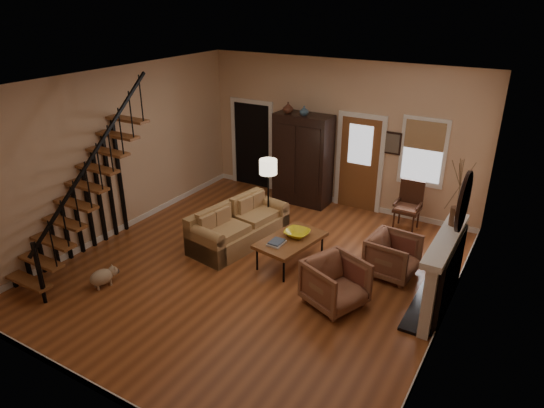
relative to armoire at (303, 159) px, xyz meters
The scene contains 15 objects.
room 1.49m from the armoire, 78.37° to the right, with size 7.00×7.33×3.30m.
staircase 4.94m from the armoire, 115.05° to the right, with size 0.94×2.80×3.20m, color brown, non-canonical shape.
fireplace 4.67m from the armoire, 34.69° to the right, with size 0.33×1.95×2.30m.
armoire is the anchor object (origin of this frame).
vase_a 1.23m from the armoire, 164.05° to the right, with size 0.24×0.24×0.25m, color #4C2619.
vase_b 1.16m from the armoire, 63.43° to the right, with size 0.20×0.20×0.21m, color #334C60.
sofa 2.57m from the armoire, 92.52° to the right, with size 0.90×2.08×0.77m, color #A87F4C, non-canonical shape.
coffee_table 2.99m from the armoire, 66.88° to the right, with size 0.77×1.31×0.50m, color brown, non-canonical shape.
bowl 2.81m from the armoire, 64.71° to the right, with size 0.45×0.45×0.11m, color yellow.
books 3.16m from the armoire, 71.07° to the right, with size 0.24×0.33×0.06m, color beige, non-canonical shape.
armchair_left 4.20m from the armoire, 55.44° to the right, with size 0.83×0.86×0.78m, color brown.
armchair_right 3.61m from the armoire, 36.29° to the right, with size 0.80×0.82×0.74m, color brown.
floor_lamp 1.73m from the armoire, 86.87° to the right, with size 0.36×0.36×1.55m, color black, non-canonical shape.
side_chair 2.61m from the armoire, ahead, with size 0.54×0.54×1.02m, color #3C1F13, non-canonical shape.
dog 5.18m from the armoire, 103.97° to the right, with size 0.27×0.45×0.33m, color tan, non-canonical shape.
Camera 1 is at (4.08, -6.34, 4.60)m, focal length 32.00 mm.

